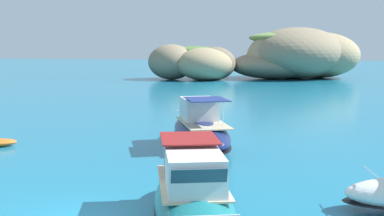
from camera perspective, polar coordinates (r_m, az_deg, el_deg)
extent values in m
ellipsoid|color=#9E8966|center=(90.20, 14.69, 6.05)|extent=(19.74, 20.22, 8.11)
ellipsoid|color=#84755B|center=(87.72, 12.30, 6.36)|extent=(20.53, 23.33, 8.92)
ellipsoid|color=#84755B|center=(85.26, 9.51, 4.99)|extent=(18.11, 16.42, 4.70)
ellipsoid|color=#9E8966|center=(84.18, 9.37, 5.95)|extent=(10.16, 9.87, 7.59)
ellipsoid|color=#9E8966|center=(87.84, 12.04, 4.52)|extent=(12.04, 13.45, 3.27)
ellipsoid|color=olive|center=(86.29, 10.68, 8.13)|extent=(11.92, 10.84, 1.97)
ellipsoid|color=#84755B|center=(87.13, 1.59, 5.20)|extent=(8.97, 9.89, 4.93)
ellipsoid|color=#84755B|center=(82.38, -2.44, 5.44)|extent=(11.60, 11.90, 5.94)
ellipsoid|color=#9E8966|center=(80.16, 1.50, 5.20)|extent=(12.80, 12.62, 5.38)
ellipsoid|color=#756651|center=(80.78, 2.69, 5.25)|extent=(8.71, 7.99, 5.52)
ellipsoid|color=#517538|center=(84.10, 0.25, 6.82)|extent=(8.29, 7.54, 1.37)
ellipsoid|color=#19727A|center=(14.85, 0.16, -11.38)|extent=(4.70, 8.08, 1.32)
ellipsoid|color=black|center=(14.94, 0.16, -12.45)|extent=(4.80, 8.24, 0.16)
cube|color=#C6B793|center=(15.24, -0.07, -8.69)|extent=(3.25, 4.67, 0.06)
cube|color=silver|center=(14.16, 0.32, -7.52)|extent=(2.24, 2.58, 1.08)
cube|color=#2D4756|center=(13.07, 0.84, -8.28)|extent=(1.51, 0.73, 0.58)
cylinder|color=silver|center=(11.77, 1.70, -12.60)|extent=(1.55, 0.56, 0.04)
cube|color=maroon|center=(15.70, -0.34, -3.56)|extent=(2.47, 2.79, 0.04)
cylinder|color=silver|center=(15.92, 2.59, -5.70)|extent=(0.03, 0.03, 1.24)
cylinder|color=silver|center=(15.78, -3.30, -5.83)|extent=(0.03, 0.03, 1.24)
ellipsoid|color=navy|center=(26.75, 1.00, -2.87)|extent=(5.83, 8.89, 1.46)
ellipsoid|color=black|center=(26.81, 1.00, -3.56)|extent=(5.95, 9.07, 0.18)
cube|color=#C6B793|center=(26.03, 1.30, -1.77)|extent=(3.91, 5.20, 0.06)
cube|color=silver|center=(26.98, 0.83, -0.10)|extent=(2.62, 2.93, 1.20)
cube|color=#2D4756|center=(28.15, 0.33, 0.45)|extent=(1.64, 0.93, 0.64)
cylinder|color=silver|center=(29.88, -0.30, -0.27)|extent=(1.66, 0.76, 0.04)
cube|color=navy|center=(25.02, 1.71, 1.04)|extent=(2.88, 3.17, 0.04)
cylinder|color=silver|center=(24.92, -0.32, -0.57)|extent=(0.03, 0.03, 1.37)
cylinder|color=silver|center=(25.31, 3.70, -0.47)|extent=(0.03, 0.03, 1.37)
cylinder|color=silver|center=(16.95, 20.29, -7.06)|extent=(0.30, 1.54, 0.04)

